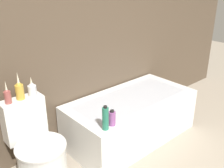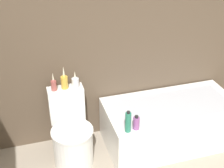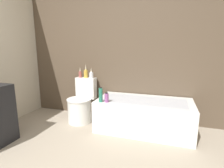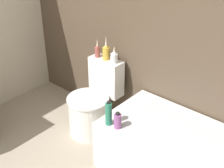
{
  "view_description": "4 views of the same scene",
  "coord_description": "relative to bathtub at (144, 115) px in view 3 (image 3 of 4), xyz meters",
  "views": [
    {
      "loc": [
        -1.14,
        -0.03,
        1.79
      ],
      "look_at": [
        0.36,
        1.66,
        0.84
      ],
      "focal_mm": 42.0,
      "sensor_mm": 36.0,
      "label": 1
    },
    {
      "loc": [
        -0.69,
        -0.77,
        2.45
      ],
      "look_at": [
        0.05,
        1.74,
        0.93
      ],
      "focal_mm": 50.0,
      "sensor_mm": 36.0,
      "label": 2
    },
    {
      "loc": [
        1.11,
        -0.9,
        1.3
      ],
      "look_at": [
        0.29,
        1.65,
        0.77
      ],
      "focal_mm": 28.0,
      "sensor_mm": 36.0,
      "label": 3
    },
    {
      "loc": [
        1.61,
        -0.13,
        2.16
      ],
      "look_at": [
        0.08,
        1.64,
        0.83
      ],
      "focal_mm": 50.0,
      "sensor_mm": 36.0,
      "label": 4
    }
  ],
  "objects": [
    {
      "name": "vase_bronze",
      "position": [
        -1.03,
        0.25,
        0.58
      ],
      "size": [
        0.08,
        0.08,
        0.18
      ],
      "color": "silver",
      "rests_on": "toilet"
    },
    {
      "name": "shampoo_bottle_short",
      "position": [
        -0.54,
        -0.28,
        0.32
      ],
      "size": [
        0.06,
        0.06,
        0.16
      ],
      "color": "#8C4C8C",
      "rests_on": "bathtub"
    },
    {
      "name": "vase_silver",
      "position": [
        -1.14,
        0.26,
        0.6
      ],
      "size": [
        0.07,
        0.07,
        0.25
      ],
      "color": "gold",
      "rests_on": "toilet"
    },
    {
      "name": "bathtub",
      "position": [
        0.0,
        0.0,
        0.0
      ],
      "size": [
        1.5,
        0.75,
        0.5
      ],
      "color": "white",
      "rests_on": "ground"
    },
    {
      "name": "vase_gold",
      "position": [
        -1.26,
        0.25,
        0.59
      ],
      "size": [
        0.06,
        0.06,
        0.21
      ],
      "color": "#994C47",
      "rests_on": "toilet"
    },
    {
      "name": "toilet",
      "position": [
        -1.14,
        0.03,
        0.05
      ],
      "size": [
        0.44,
        0.59,
        0.77
      ],
      "color": "white",
      "rests_on": "ground"
    },
    {
      "name": "wall_back_tiled",
      "position": [
        -0.78,
        0.43,
        1.05
      ],
      "size": [
        6.4,
        0.06,
        2.6
      ],
      "color": "brown",
      "rests_on": "ground_plane"
    },
    {
      "name": "shampoo_bottle_tall",
      "position": [
        -0.63,
        -0.29,
        0.36
      ],
      "size": [
        0.06,
        0.06,
        0.24
      ],
      "color": "#267259",
      "rests_on": "bathtub"
    }
  ]
}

